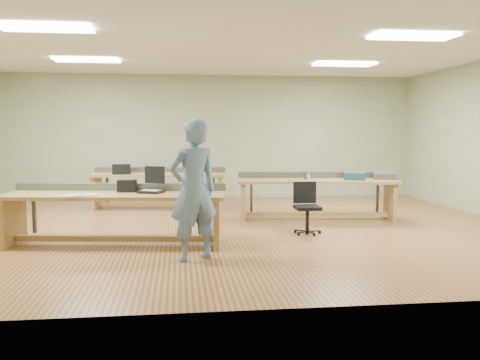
% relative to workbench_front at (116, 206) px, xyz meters
% --- Properties ---
extents(floor, '(10.00, 10.00, 0.00)m').
position_rel_workbench_front_xyz_m(floor, '(1.71, 1.07, -0.56)').
color(floor, '#9C683B').
rests_on(floor, ground).
extents(ceiling, '(10.00, 10.00, 0.00)m').
position_rel_workbench_front_xyz_m(ceiling, '(1.71, 1.07, 2.44)').
color(ceiling, silver).
rests_on(ceiling, wall_back).
extents(wall_back, '(10.00, 0.04, 3.00)m').
position_rel_workbench_front_xyz_m(wall_back, '(1.71, 5.07, 0.94)').
color(wall_back, '#9FAF84').
rests_on(wall_back, floor).
extents(wall_front, '(10.00, 0.04, 3.00)m').
position_rel_workbench_front_xyz_m(wall_front, '(1.71, -2.93, 0.94)').
color(wall_front, '#9FAF84').
rests_on(wall_front, floor).
extents(fluor_panels, '(6.20, 3.50, 0.03)m').
position_rel_workbench_front_xyz_m(fluor_panels, '(1.71, 1.07, 2.41)').
color(fluor_panels, white).
rests_on(fluor_panels, ceiling).
extents(workbench_front, '(3.24, 1.25, 0.86)m').
position_rel_workbench_front_xyz_m(workbench_front, '(0.00, 0.00, 0.00)').
color(workbench_front, '#AE8D49').
rests_on(workbench_front, floor).
extents(workbench_mid, '(3.00, 1.16, 0.86)m').
position_rel_workbench_front_xyz_m(workbench_mid, '(3.45, 1.72, -0.01)').
color(workbench_mid, '#AE8D49').
rests_on(workbench_mid, floor).
extents(workbench_back, '(2.88, 1.06, 0.86)m').
position_rel_workbench_front_xyz_m(workbench_back, '(0.48, 3.42, -0.01)').
color(workbench_back, '#AE8D49').
rests_on(workbench_back, floor).
extents(person, '(0.77, 0.66, 1.79)m').
position_rel_workbench_front_xyz_m(person, '(1.09, -1.03, 0.33)').
color(person, '#6280A0').
rests_on(person, floor).
extents(laptop_base, '(0.40, 0.37, 0.03)m').
position_rel_workbench_front_xyz_m(laptop_base, '(0.51, -0.03, 0.20)').
color(laptop_base, black).
rests_on(laptop_base, workbench_front).
extents(laptop_screen, '(0.30, 0.15, 0.25)m').
position_rel_workbench_front_xyz_m(laptop_screen, '(0.56, 0.08, 0.44)').
color(laptop_screen, black).
rests_on(laptop_screen, laptop_base).
extents(keyboard, '(0.47, 0.29, 0.03)m').
position_rel_workbench_front_xyz_m(keyboard, '(-0.42, -0.33, 0.20)').
color(keyboard, silver).
rests_on(keyboard, workbench_front).
extents(trackball_mouse, '(0.19, 0.20, 0.07)m').
position_rel_workbench_front_xyz_m(trackball_mouse, '(0.99, -0.27, 0.22)').
color(trackball_mouse, white).
rests_on(trackball_mouse, workbench_front).
extents(camera_bag, '(0.28, 0.19, 0.18)m').
position_rel_workbench_front_xyz_m(camera_bag, '(0.15, 0.15, 0.28)').
color(camera_bag, black).
rests_on(camera_bag, workbench_front).
extents(task_chair, '(0.45, 0.45, 0.83)m').
position_rel_workbench_front_xyz_m(task_chair, '(2.94, 0.45, -0.26)').
color(task_chair, black).
rests_on(task_chair, floor).
extents(parts_bin_teal, '(0.45, 0.41, 0.13)m').
position_rel_workbench_front_xyz_m(parts_bin_teal, '(4.13, 1.59, 0.25)').
color(parts_bin_teal, '#163B48').
rests_on(parts_bin_teal, workbench_mid).
extents(parts_bin_grey, '(0.49, 0.41, 0.11)m').
position_rel_workbench_front_xyz_m(parts_bin_grey, '(4.72, 1.61, 0.24)').
color(parts_bin_grey, '#3D3D3F').
rests_on(parts_bin_grey, workbench_mid).
extents(mug, '(0.15, 0.15, 0.09)m').
position_rel_workbench_front_xyz_m(mug, '(3.28, 1.80, 0.23)').
color(mug, '#3D3D3F').
rests_on(mug, workbench_mid).
extents(drinks_can, '(0.08, 0.08, 0.11)m').
position_rel_workbench_front_xyz_m(drinks_can, '(3.29, 1.72, 0.24)').
color(drinks_can, silver).
rests_on(drinks_can, workbench_mid).
extents(storage_box_back, '(0.38, 0.28, 0.21)m').
position_rel_workbench_front_xyz_m(storage_box_back, '(-0.27, 3.32, 0.29)').
color(storage_box_back, black).
rests_on(storage_box_back, workbench_back).
extents(tray_back, '(0.33, 0.29, 0.11)m').
position_rel_workbench_front_xyz_m(tray_back, '(1.20, 3.31, 0.24)').
color(tray_back, '#3D3D3F').
rests_on(tray_back, workbench_back).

